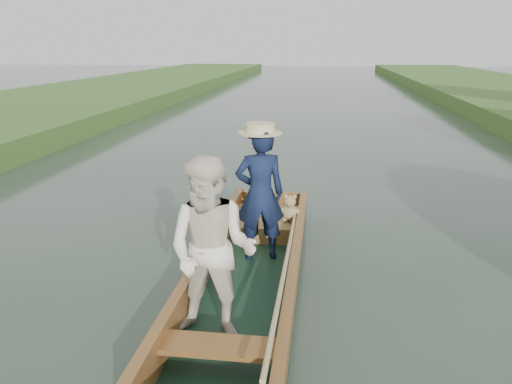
# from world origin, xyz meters

# --- Properties ---
(ground) EXTENTS (120.00, 120.00, 0.00)m
(ground) POSITION_xyz_m (0.00, 0.00, 0.00)
(ground) COLOR #283D30
(ground) RESTS_ON ground
(punt) EXTENTS (1.15, 5.00, 1.75)m
(punt) POSITION_xyz_m (-0.04, -0.18, 0.59)
(punt) COLOR #12301E
(punt) RESTS_ON ground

